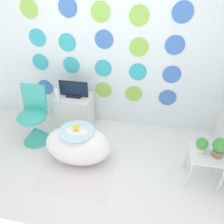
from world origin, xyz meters
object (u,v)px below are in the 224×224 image
Objects in this scene: vase at (57,95)px; potted_plant_right at (220,147)px; bathtub at (78,145)px; tv at (74,90)px; chair at (34,125)px; potted_plant_left at (202,145)px.

potted_plant_right is at bearing -16.70° from vase.
tv is at bearing 110.65° from bathtub.
vase is at bearing -145.76° from tv.
vase is 0.78× the size of potted_plant_right.
bathtub is at bearing -69.35° from tv.
tv is 0.25m from vase.
potted_plant_right is at bearing -7.83° from chair.
tv is (-0.27, 0.71, 0.40)m from bathtub.
tv reaches higher than bathtub.
bathtub is 3.70× the size of potted_plant_right.
tv is at bearing 156.60° from potted_plant_left.
vase is (-0.48, 0.57, 0.38)m from bathtub.
potted_plant_right is (1.92, -0.78, -0.09)m from tv.
tv is at bearing 157.93° from potted_plant_right.
vase reaches higher than potted_plant_left.
potted_plant_right is (2.13, -0.64, -0.06)m from vase.
tv is at bearing 43.09° from chair.
vase is at bearing 163.30° from potted_plant_right.
potted_plant_left is at bearing 171.93° from potted_plant_right.
vase reaches higher than bathtub.
bathtub is 4.55× the size of potted_plant_left.
bathtub is 1.02× the size of chair.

